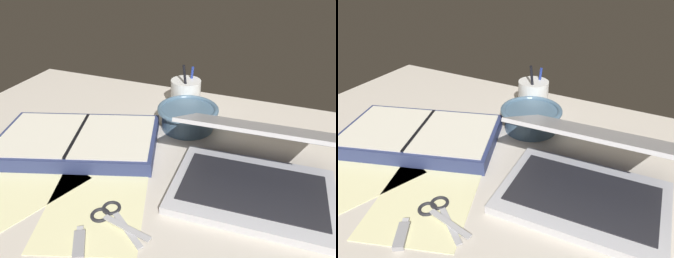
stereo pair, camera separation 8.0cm
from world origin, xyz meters
TOP-DOWN VIEW (x-y plane):
  - desk_top at (0.00, 0.00)cm, footprint 140.00×100.00cm
  - laptop at (21.84, 3.87)cm, footprint 35.15×31.43cm
  - bowl at (-0.22, 23.90)cm, footprint 17.40×17.40cm
  - pen_cup at (-4.74, 35.92)cm, footprint 9.44×9.44cm
  - planner at (-23.20, 3.69)cm, footprint 45.81×35.45cm
  - scissors at (-2.67, -15.35)cm, footprint 13.81×9.32cm
  - paper_sheet_front at (-7.92, -11.87)cm, footprint 28.50×34.14cm
  - paper_sheet_beside_planner at (-26.12, -14.66)cm, footprint 26.62×29.47cm
  - usb_drive at (-4.43, -23.51)cm, footprint 5.11×6.98cm

SIDE VIEW (x-z plane):
  - desk_top at x=0.00cm, z-range 0.00..2.00cm
  - paper_sheet_front at x=-7.92cm, z-range 2.00..2.16cm
  - paper_sheet_beside_planner at x=-26.12cm, z-range 2.00..2.16cm
  - scissors at x=-2.67cm, z-range 1.94..2.74cm
  - usb_drive at x=-4.43cm, z-range 2.00..3.00cm
  - planner at x=-23.20cm, z-range 1.91..5.98cm
  - bowl at x=-0.22cm, z-range 2.38..8.99cm
  - pen_cup at x=-4.74cm, z-range -0.88..14.39cm
  - laptop at x=21.84cm, z-range -1.80..15.90cm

